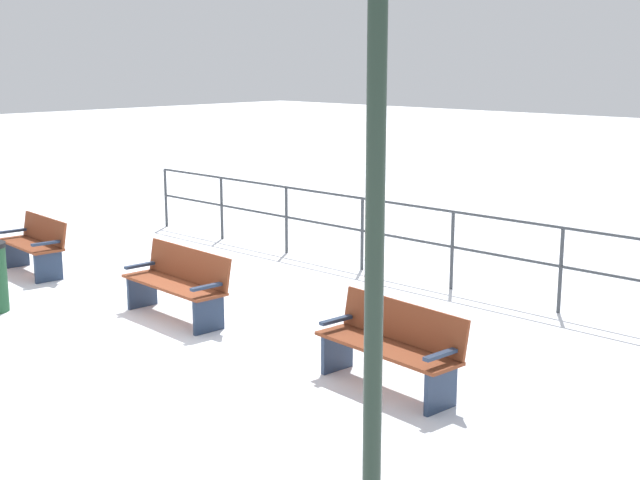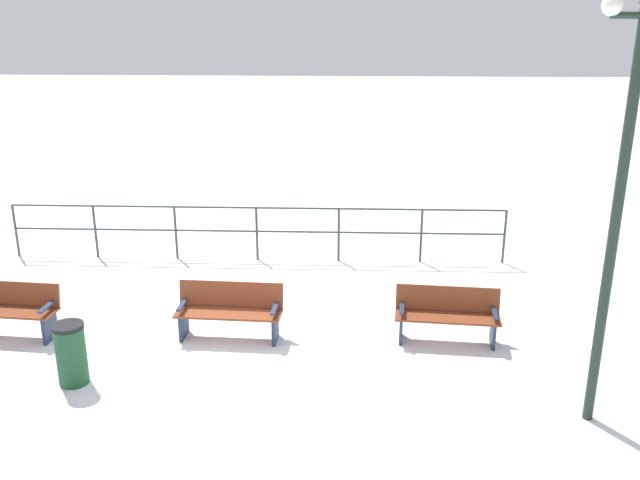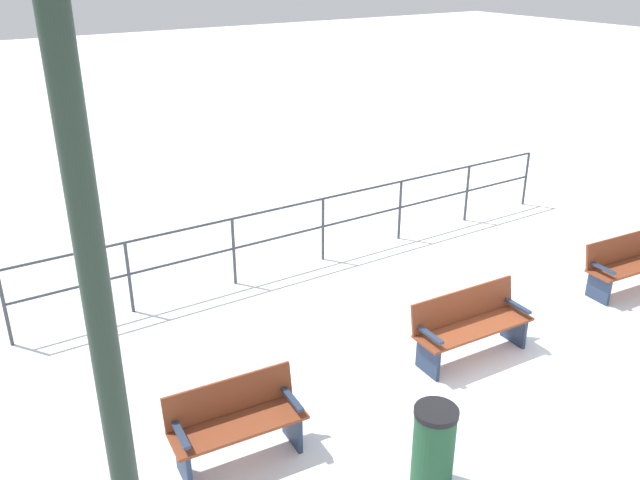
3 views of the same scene
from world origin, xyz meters
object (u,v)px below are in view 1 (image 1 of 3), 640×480
bench_second (178,282)px  lamppost_middle (377,59)px  bench_third (392,344)px  bench_nearest (35,244)px

bench_second → lamppost_middle: lamppost_middle is taller
bench_second → bench_third: size_ratio=1.02×
bench_third → lamppost_middle: bearing=41.0°
bench_second → bench_third: (-0.02, 3.43, -0.01)m
bench_nearest → bench_second: (-0.11, 3.43, 0.01)m
bench_second → bench_third: 3.43m
bench_second → lamppost_middle: size_ratio=0.33×
bench_third → lamppost_middle: 3.81m
lamppost_middle → bench_third: bearing=-143.8°
bench_nearest → lamppost_middle: lamppost_middle is taller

